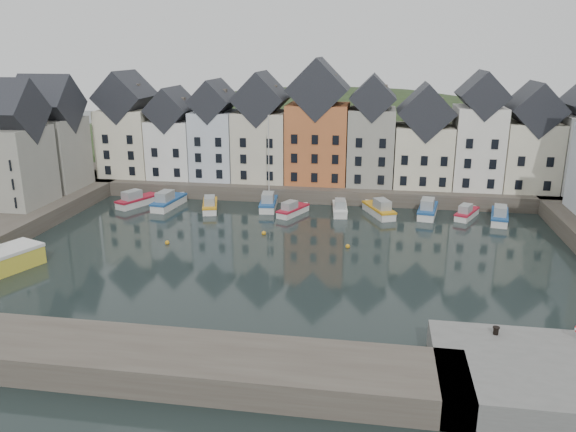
# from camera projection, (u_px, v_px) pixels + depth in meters

# --- Properties ---
(ground) EXTENTS (260.00, 260.00, 0.00)m
(ground) POSITION_uv_depth(u_px,v_px,m) (286.00, 261.00, 57.68)
(ground) COLOR black
(ground) RESTS_ON ground
(far_quay) EXTENTS (90.00, 16.00, 2.00)m
(far_quay) POSITION_uv_depth(u_px,v_px,m) (318.00, 184.00, 85.75)
(far_quay) COLOR #494138
(far_quay) RESTS_ON ground
(near_wall) EXTENTS (50.00, 6.00, 2.00)m
(near_wall) POSITION_uv_depth(u_px,v_px,m) (89.00, 355.00, 38.13)
(near_wall) COLOR #494138
(near_wall) RESTS_ON ground
(hillside) EXTENTS (153.60, 70.40, 64.00)m
(hillside) POSITION_uv_depth(u_px,v_px,m) (331.00, 244.00, 115.79)
(hillside) COLOR #232F17
(hillside) RESTS_ON ground
(far_terrace) EXTENTS (72.37, 8.16, 17.78)m
(far_terrace) POSITION_uv_depth(u_px,v_px,m) (340.00, 135.00, 81.10)
(far_terrace) COLOR #EFE8C8
(far_terrace) RESTS_ON far_quay
(left_terrace) EXTENTS (7.65, 17.00, 15.69)m
(left_terrace) POSITION_uv_depth(u_px,v_px,m) (32.00, 144.00, 73.39)
(left_terrace) COLOR #99978B
(left_terrace) RESTS_ON left_quay
(mooring_buoys) EXTENTS (20.50, 5.50, 0.50)m
(mooring_buoys) POSITION_uv_depth(u_px,v_px,m) (259.00, 241.00, 63.29)
(mooring_buoys) COLOR orange
(mooring_buoys) RESTS_ON ground
(boat_a) EXTENTS (4.57, 6.74, 2.49)m
(boat_a) POSITION_uv_depth(u_px,v_px,m) (137.00, 200.00, 77.62)
(boat_a) COLOR silver
(boat_a) RESTS_ON ground
(boat_b) EXTENTS (3.01, 7.19, 2.68)m
(boat_b) POSITION_uv_depth(u_px,v_px,m) (168.00, 202.00, 76.71)
(boat_b) COLOR silver
(boat_b) RESTS_ON ground
(boat_c) EXTENTS (3.39, 6.28, 2.30)m
(boat_c) POSITION_uv_depth(u_px,v_px,m) (210.00, 205.00, 75.38)
(boat_c) COLOR silver
(boat_c) RESTS_ON ground
(boat_d) EXTENTS (2.74, 6.84, 12.75)m
(boat_d) POSITION_uv_depth(u_px,v_px,m) (269.00, 202.00, 76.33)
(boat_d) COLOR silver
(boat_d) RESTS_ON ground
(boat_e) EXTENTS (3.86, 5.78, 2.14)m
(boat_e) POSITION_uv_depth(u_px,v_px,m) (292.00, 210.00, 73.37)
(boat_e) COLOR silver
(boat_e) RESTS_ON ground
(boat_f) EXTENTS (2.42, 6.02, 2.25)m
(boat_f) POSITION_uv_depth(u_px,v_px,m) (340.00, 209.00, 73.98)
(boat_f) COLOR silver
(boat_f) RESTS_ON ground
(boat_g) EXTENTS (4.58, 6.86, 2.53)m
(boat_g) POSITION_uv_depth(u_px,v_px,m) (379.00, 210.00, 73.12)
(boat_g) COLOR silver
(boat_g) RESTS_ON ground
(boat_h) EXTENTS (3.23, 7.18, 2.66)m
(boat_h) POSITION_uv_depth(u_px,v_px,m) (428.00, 210.00, 73.03)
(boat_h) COLOR silver
(boat_h) RESTS_ON ground
(boat_i) EXTENTS (3.81, 5.63, 2.08)m
(boat_i) POSITION_uv_depth(u_px,v_px,m) (466.00, 213.00, 72.03)
(boat_i) COLOR silver
(boat_i) RESTS_ON ground
(boat_j) EXTENTS (3.20, 6.69, 2.47)m
(boat_j) POSITION_uv_depth(u_px,v_px,m) (500.00, 216.00, 70.40)
(boat_j) COLOR silver
(boat_j) RESTS_ON ground
(mooring_bollard) EXTENTS (0.48, 0.48, 0.56)m
(mooring_bollard) POSITION_uv_depth(u_px,v_px,m) (496.00, 330.00, 38.75)
(mooring_bollard) COLOR black
(mooring_bollard) RESTS_ON near_quay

